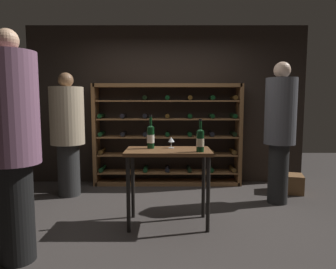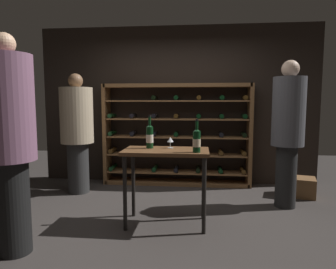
{
  "view_description": "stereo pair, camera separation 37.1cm",
  "coord_description": "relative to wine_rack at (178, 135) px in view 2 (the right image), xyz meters",
  "views": [
    {
      "loc": [
        0.02,
        -3.55,
        1.41
      ],
      "look_at": [
        0.01,
        0.15,
        1.01
      ],
      "focal_mm": 32.23,
      "sensor_mm": 36.0,
      "label": 1
    },
    {
      "loc": [
        0.39,
        -3.53,
        1.41
      ],
      "look_at": [
        0.01,
        0.15,
        1.01
      ],
      "focal_mm": 32.23,
      "sensor_mm": 36.0,
      "label": 2
    }
  ],
  "objects": [
    {
      "name": "wine_bottle_amber_reserve",
      "position": [
        -0.21,
        -1.64,
        0.16
      ],
      "size": [
        0.09,
        0.09,
        0.39
      ],
      "color": "black",
      "rests_on": "tasting_table"
    },
    {
      "name": "ground_plane",
      "position": [
        -0.03,
        -1.55,
        -0.85
      ],
      "size": [
        9.52,
        9.52,
        0.0
      ],
      "primitive_type": "plane",
      "color": "#383330"
    },
    {
      "name": "wine_bottle_black_capsule",
      "position": [
        0.34,
        -1.88,
        0.15
      ],
      "size": [
        0.08,
        0.08,
        0.36
      ],
      "color": "black",
      "rests_on": "tasting_table"
    },
    {
      "name": "wine_crate",
      "position": [
        1.86,
        -0.47,
        -0.71
      ],
      "size": [
        0.55,
        0.46,
        0.29
      ],
      "primitive_type": "cube",
      "rotation": [
        0.0,
        0.0,
        -0.27
      ],
      "color": "brown",
      "rests_on": "ground"
    },
    {
      "name": "person_bystander_dark_jacket",
      "position": [
        -1.35,
        -2.54,
        0.27
      ],
      "size": [
        0.46,
        0.46,
        2.02
      ],
      "rotation": [
        0.0,
        0.0,
        1.85
      ],
      "color": "black",
      "rests_on": "ground"
    },
    {
      "name": "person_host_in_suit",
      "position": [
        1.53,
        -0.97,
        0.23
      ],
      "size": [
        0.42,
        0.42,
        1.95
      ],
      "rotation": [
        0.0,
        0.0,
        1.53
      ],
      "color": "black",
      "rests_on": "ground"
    },
    {
      "name": "wine_rack",
      "position": [
        0.0,
        0.0,
        0.0
      ],
      "size": [
        2.5,
        0.32,
        1.72
      ],
      "color": "brown",
      "rests_on": "ground"
    },
    {
      "name": "person_guest_blue_shirt",
      "position": [
        -1.51,
        -0.62,
        0.15
      ],
      "size": [
        0.5,
        0.5,
        1.84
      ],
      "rotation": [
        0.0,
        0.0,
        0.62
      ],
      "color": "#292929",
      "rests_on": "ground"
    },
    {
      "name": "back_wall",
      "position": [
        -0.03,
        0.21,
        0.5
      ],
      "size": [
        4.79,
        0.1,
        2.71
      ],
      "primitive_type": "cube",
      "color": "black",
      "rests_on": "ground"
    },
    {
      "name": "tasting_table",
      "position": [
        -0.01,
        -1.73,
        -0.1
      ],
      "size": [
        0.96,
        0.52,
        0.88
      ],
      "color": "brown",
      "rests_on": "ground"
    },
    {
      "name": "wine_glass_stemmed_right",
      "position": [
        0.03,
        -1.61,
        0.12
      ],
      "size": [
        0.08,
        0.08,
        0.13
      ],
      "color": "silver",
      "rests_on": "tasting_table"
    }
  ]
}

